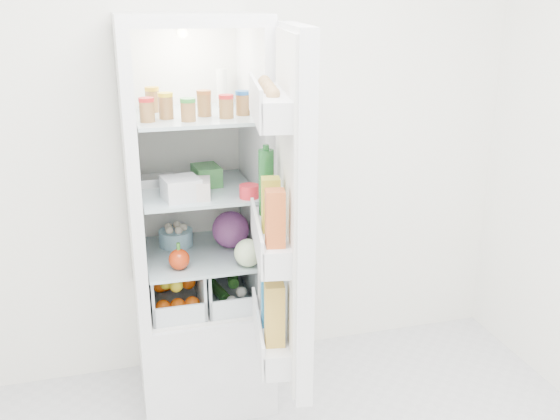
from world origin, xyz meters
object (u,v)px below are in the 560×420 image
object	(u,v)px
red_cabbage	(231,230)
mushroom_bowl	(176,238)
refrigerator	(198,263)
fridge_door	(287,216)

from	to	relation	value
red_cabbage	mushroom_bowl	size ratio (longest dim) A/B	1.09
refrigerator	mushroom_bowl	world-z (taller)	refrigerator
mushroom_bowl	fridge_door	world-z (taller)	fridge_door
refrigerator	mushroom_bowl	size ratio (longest dim) A/B	11.40
mushroom_bowl	fridge_door	distance (m)	0.83
fridge_door	mushroom_bowl	bearing A→B (deg)	35.63
red_cabbage	fridge_door	xyz separation A→B (m)	(0.10, -0.60, 0.26)
refrigerator	fridge_door	size ratio (longest dim) A/B	1.38
red_cabbage	fridge_door	world-z (taller)	fridge_door
red_cabbage	mushroom_bowl	bearing A→B (deg)	159.99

